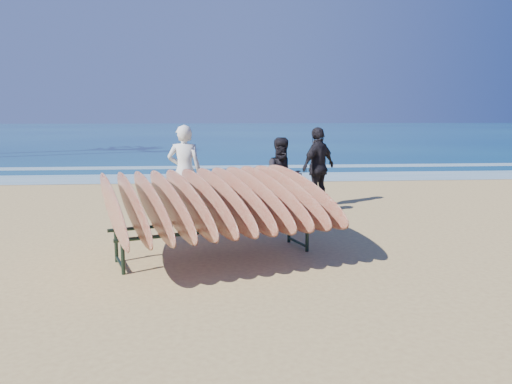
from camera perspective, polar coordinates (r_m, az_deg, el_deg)
ground at (r=7.77m, az=0.50°, el=-7.86°), size 120.00×120.00×0.00m
ocean at (r=62.45m, az=-4.21°, el=6.95°), size 160.00×160.00×0.00m
foam_near at (r=17.56m, az=-2.52°, el=1.67°), size 160.00×160.00×0.00m
foam_far at (r=21.04m, az=-2.91°, el=2.88°), size 160.00×160.00×0.00m
surfboard_rack at (r=7.81m, az=-4.75°, el=-0.95°), size 3.95×3.80×1.47m
person_white at (r=10.91m, az=-8.16°, el=2.34°), size 0.77×0.54×2.01m
person_dark_a at (r=10.79m, az=3.10°, el=1.63°), size 0.96×0.81×1.74m
person_dark_b at (r=12.17m, az=7.12°, el=2.85°), size 1.16×1.09×1.93m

